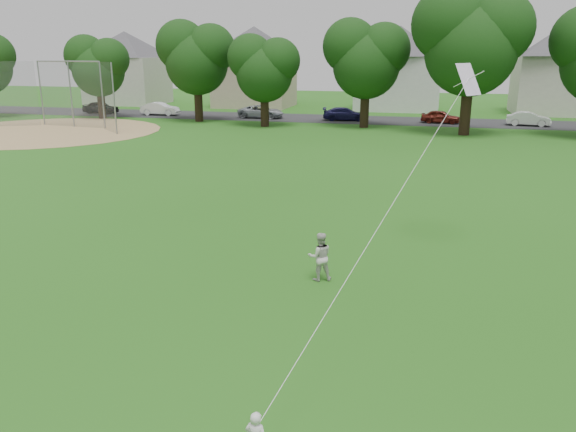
# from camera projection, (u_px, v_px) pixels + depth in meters

# --- Properties ---
(ground) EXTENTS (160.00, 160.00, 0.00)m
(ground) POSITION_uv_depth(u_px,v_px,m) (247.00, 340.00, 12.31)
(ground) COLOR #225B14
(ground) RESTS_ON ground
(street) EXTENTS (90.00, 7.00, 0.01)m
(street) POSITION_uv_depth(u_px,v_px,m) (389.00, 120.00, 51.40)
(street) COLOR #2D2D30
(street) RESTS_ON ground
(dirt_infield) EXTENTS (18.00, 18.00, 0.02)m
(dirt_infield) POSITION_uv_depth(u_px,v_px,m) (45.00, 131.00, 44.44)
(dirt_infield) COLOR #9E7F51
(dirt_infield) RESTS_ON ground
(older_boy) EXTENTS (0.81, 0.72, 1.37)m
(older_boy) POSITION_uv_depth(u_px,v_px,m) (320.00, 257.00, 15.36)
(older_boy) COLOR beige
(older_boy) RESTS_ON ground
(kite) EXTENTS (2.10, 6.12, 12.45)m
(kite) POSITION_uv_depth(u_px,v_px,m) (398.00, 196.00, 12.47)
(kite) COLOR white
(kite) RESTS_ON ground
(baseball_backstop) EXTENTS (12.06, 3.47, 5.32)m
(baseball_backstop) POSITION_uv_depth(u_px,v_px,m) (66.00, 95.00, 45.86)
(baseball_backstop) COLOR gray
(baseball_backstop) RESTS_ON ground
(tree_row) EXTENTS (82.47, 9.16, 11.35)m
(tree_row) POSITION_uv_depth(u_px,v_px,m) (456.00, 48.00, 42.14)
(tree_row) COLOR black
(tree_row) RESTS_ON ground
(parked_cars) EXTENTS (61.56, 2.28, 1.24)m
(parked_cars) POSITION_uv_depth(u_px,v_px,m) (393.00, 115.00, 50.22)
(parked_cars) COLOR black
(parked_cars) RESTS_ON ground
(house_row) EXTENTS (76.01, 12.54, 10.33)m
(house_row) POSITION_uv_depth(u_px,v_px,m) (394.00, 62.00, 59.42)
(house_row) COLOR beige
(house_row) RESTS_ON ground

